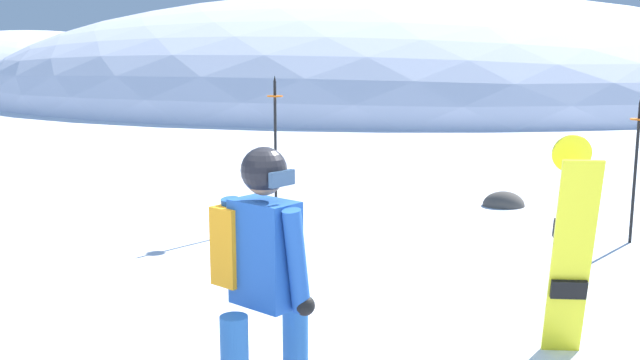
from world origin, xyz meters
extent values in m
ellipsoid|color=white|center=(1.25, 35.26, 0.00)|extent=(40.76, 36.69, 10.07)
ellipsoid|color=white|center=(-23.36, 46.02, 0.00)|extent=(21.92, 19.73, 7.10)
cylinder|color=#235699|center=(0.02, 0.69, 0.43)|extent=(0.15, 0.15, 0.82)
cube|color=#1E4C9E|center=(-0.12, 0.50, 1.13)|extent=(0.42, 0.39, 0.58)
cylinder|color=#1E4C9E|center=(-0.31, 0.63, 1.13)|extent=(0.18, 0.20, 0.57)
cylinder|color=#1E4C9E|center=(0.07, 0.36, 1.13)|extent=(0.18, 0.20, 0.57)
sphere|color=black|center=(-0.30, 0.68, 0.88)|extent=(0.11, 0.11, 0.11)
sphere|color=black|center=(0.11, 0.38, 0.88)|extent=(0.11, 0.11, 0.11)
cube|color=orange|center=(-0.28, 0.62, 1.15)|extent=(0.31, 0.33, 0.44)
cube|color=orange|center=(-0.36, 0.67, 1.07)|extent=(0.17, 0.20, 0.20)
sphere|color=#9E7051|center=(-0.12, 0.50, 1.56)|extent=(0.21, 0.21, 0.21)
sphere|color=black|center=(-0.12, 0.50, 1.59)|extent=(0.25, 0.25, 0.25)
cube|color=navy|center=(-0.01, 0.42, 1.56)|extent=(0.12, 0.16, 0.08)
cube|color=yellow|center=(1.87, 1.84, 0.74)|extent=(0.28, 0.34, 1.49)
cylinder|color=yellow|center=(1.87, 1.99, 1.49)|extent=(0.28, 0.08, 0.28)
cube|color=black|center=(1.87, 1.87, 0.96)|extent=(0.25, 0.10, 0.15)
cube|color=black|center=(1.87, 1.87, 0.52)|extent=(0.25, 0.10, 0.15)
cylinder|color=black|center=(-0.79, 5.81, 0.91)|extent=(0.04, 0.04, 1.83)
cylinder|color=orange|center=(-0.79, 5.81, 1.65)|extent=(0.20, 0.20, 0.02)
cone|color=black|center=(-0.79, 5.81, 1.87)|extent=(0.04, 0.04, 0.08)
cylinder|color=black|center=(3.46, 5.20, 0.81)|extent=(0.04, 0.04, 1.62)
cylinder|color=orange|center=(3.46, 5.20, 1.44)|extent=(0.20, 0.20, 0.02)
ellipsoid|color=#4C4742|center=(2.33, 7.15, 0.00)|extent=(0.60, 0.51, 0.42)
camera|label=1|loc=(0.46, -3.26, 2.22)|focal=40.76mm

